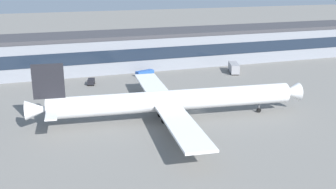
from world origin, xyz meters
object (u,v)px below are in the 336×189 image
(airliner, at_px, (170,101))
(fuel_truck, at_px, (234,68))
(baggage_tug, at_px, (91,81))
(belt_loader, at_px, (145,73))

(airliner, height_order, fuel_truck, airliner)
(airliner, relative_size, baggage_tug, 16.48)
(belt_loader, bearing_deg, airliner, -98.43)
(belt_loader, bearing_deg, fuel_truck, -10.75)
(fuel_truck, xyz_separation_m, baggage_tug, (-49.61, 0.58, -0.80))
(fuel_truck, relative_size, baggage_tug, 2.22)
(airliner, xyz_separation_m, fuel_truck, (36.98, 37.24, -2.81))
(fuel_truck, xyz_separation_m, belt_loader, (-30.60, 5.81, -0.73))
(airliner, height_order, belt_loader, airliner)
(baggage_tug, relative_size, belt_loader, 0.60)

